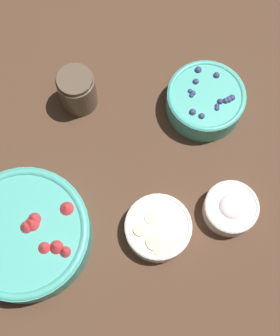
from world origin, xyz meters
name	(u,v)px	position (x,y,z in m)	size (l,w,h in m)	color
ground_plane	(154,157)	(0.00, 0.00, 0.00)	(4.00, 4.00, 0.00)	#4C3323
bowl_strawberries	(25,234)	(0.23, -0.20, 0.04)	(0.26, 0.26, 0.09)	#47AD9E
bowl_blueberries	(205,100)	(-0.14, 0.08, 0.04)	(0.17, 0.17, 0.07)	#47AD9E
bowl_bananas	(158,228)	(0.15, 0.05, 0.03)	(0.13, 0.13, 0.05)	white
bowl_cream	(231,208)	(0.08, 0.18, 0.03)	(0.11, 0.11, 0.05)	silver
jar_chocolate	(78,91)	(-0.09, -0.19, 0.05)	(0.08, 0.08, 0.10)	brown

